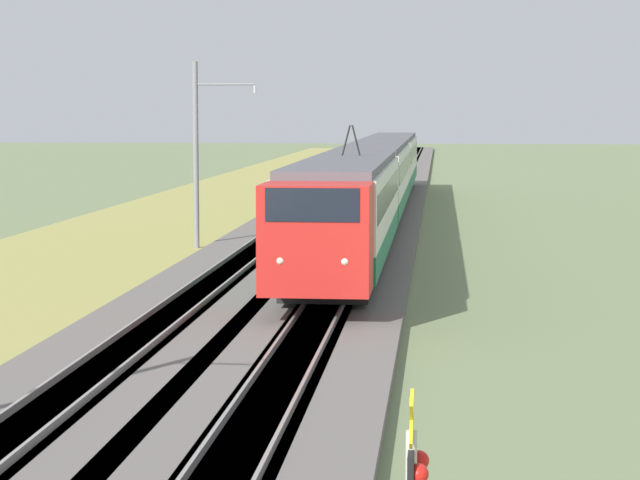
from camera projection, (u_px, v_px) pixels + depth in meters
name	position (u px, v px, depth m)	size (l,w,h in m)	color
ballast_main	(297.00, 222.00, 61.45)	(240.00, 4.40, 0.30)	#605B56
ballast_adjacent	(375.00, 223.00, 61.09)	(240.00, 4.40, 0.30)	#605B56
track_main	(297.00, 222.00, 61.45)	(240.00, 1.57, 0.45)	#4C4238
track_adjacent	(375.00, 223.00, 61.08)	(240.00, 1.57, 0.45)	#4C4238
grass_verge	(181.00, 223.00, 62.02)	(240.00, 11.94, 0.12)	#99934C
passenger_train	(375.00, 177.00, 60.59)	(59.81, 2.94, 5.13)	red
catenary_mast_mid	(197.00, 154.00, 49.84)	(0.22, 2.56, 7.57)	slate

